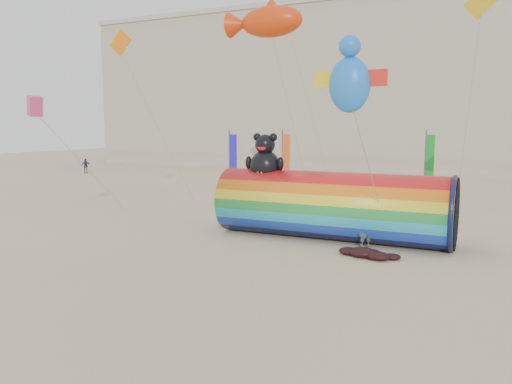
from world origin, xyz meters
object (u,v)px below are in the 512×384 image
at_px(fabric_bundle, 367,253).
at_px(hotel_building, 313,90).
at_px(windsock_assembly, 332,204).
at_px(kite_handler, 365,228).

bearing_deg(fabric_bundle, hotel_building, 111.73).
bearing_deg(windsock_assembly, kite_handler, -31.00).
relative_size(hotel_building, windsock_assembly, 5.35).
xyz_separation_m(windsock_assembly, kite_handler, (1.93, -1.16, -0.83)).
relative_size(windsock_assembly, kite_handler, 6.30).
height_order(hotel_building, kite_handler, hotel_building).
bearing_deg(windsock_assembly, fabric_bundle, -48.56).
xyz_separation_m(hotel_building, fabric_bundle, (17.92, -44.98, -10.14)).
distance_m(windsock_assembly, kite_handler, 2.39).
distance_m(hotel_building, kite_handler, 47.71).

